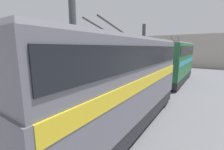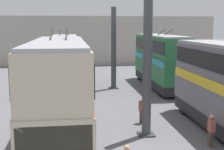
# 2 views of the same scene
# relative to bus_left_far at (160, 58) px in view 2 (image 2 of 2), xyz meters

# --- Properties ---
(depot_back_wall) EXTENTS (0.50, 36.00, 7.28)m
(depot_back_wall) POSITION_rel_bus_left_far_xyz_m (17.53, 4.53, 0.80)
(depot_back_wall) COLOR #A8A093
(depot_back_wall) RESTS_ON ground_plane
(support_column_near) EXTENTS (0.86, 0.86, 7.59)m
(support_column_near) POSITION_rel_bus_left_far_xyz_m (-13.08, 4.53, 0.83)
(support_column_near) COLOR #42474C
(support_column_near) RESTS_ON ground_plane
(support_column_far) EXTENTS (0.86, 0.86, 7.59)m
(support_column_far) POSITION_rel_bus_left_far_xyz_m (-0.18, 4.53, 0.83)
(support_column_far) COLOR #42474C
(support_column_far) RESTS_ON ground_plane
(bus_left_far) EXTENTS (11.11, 2.54, 5.62)m
(bus_left_far) POSITION_rel_bus_left_far_xyz_m (0.00, 0.00, 0.00)
(bus_left_far) COLOR black
(bus_left_far) RESTS_ON ground_plane
(bus_right_near) EXTENTS (10.30, 2.54, 5.87)m
(bus_right_near) POSITION_rel_bus_left_far_xyz_m (-14.83, 9.06, 0.13)
(bus_right_near) COLOR black
(bus_right_near) RESTS_ON ground_plane
(bus_right_far) EXTENTS (11.36, 2.54, 5.58)m
(bus_right_far) POSITION_rel_bus_left_far_xyz_m (-0.42, 9.06, -0.02)
(bus_right_far) COLOR black
(bus_right_far) RESTS_ON ground_plane
(person_by_left_row) EXTENTS (0.43, 0.25, 1.65)m
(person_by_left_row) POSITION_rel_bus_left_far_xyz_m (-15.09, 1.76, -1.97)
(person_by_left_row) COLOR #473D33
(person_by_left_row) RESTS_ON ground_plane
(person_aisle_midway) EXTENTS (0.45, 0.48, 1.61)m
(person_aisle_midway) POSITION_rel_bus_left_far_xyz_m (-10.97, 4.25, -1.99)
(person_aisle_midway) COLOR #473D33
(person_aisle_midway) RESTS_ON ground_plane
(oil_drum) EXTENTS (0.56, 0.56, 0.94)m
(oil_drum) POSITION_rel_bus_left_far_xyz_m (0.55, 7.17, -2.37)
(oil_drum) COLOR #933828
(oil_drum) RESTS_ON ground_plane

